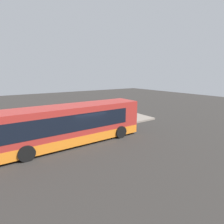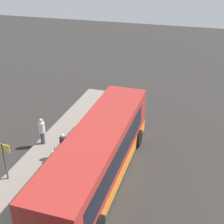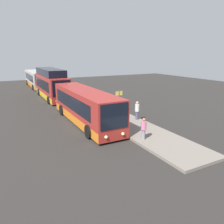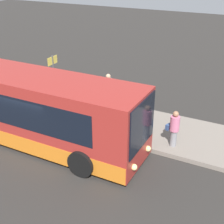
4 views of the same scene
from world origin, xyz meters
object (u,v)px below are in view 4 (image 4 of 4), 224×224
(passenger_boarding, at_px, (174,128))
(sign_post, at_px, (53,69))
(suitcase, at_px, (69,104))
(passenger_waiting, at_px, (73,99))
(trash_bin, at_px, (57,109))
(bus_lead, at_px, (19,106))
(passenger_with_bags, at_px, (108,88))

(passenger_boarding, height_order, sign_post, sign_post)
(passenger_boarding, xyz_separation_m, suitcase, (-5.82, 0.80, -0.49))
(passenger_waiting, distance_m, trash_bin, 0.94)
(sign_post, relative_size, trash_bin, 3.38)
(passenger_waiting, relative_size, sign_post, 0.72)
(bus_lead, relative_size, passenger_waiting, 7.34)
(bus_lead, relative_size, passenger_with_bags, 6.66)
(sign_post, bearing_deg, passenger_waiting, -37.37)
(passenger_boarding, relative_size, trash_bin, 2.48)
(trash_bin, bearing_deg, passenger_with_bags, 54.11)
(passenger_boarding, xyz_separation_m, sign_post, (-7.96, 2.51, 0.57))
(passenger_waiting, relative_size, trash_bin, 2.43)
(passenger_waiting, distance_m, passenger_with_bags, 2.14)
(trash_bin, bearing_deg, sign_post, 129.07)
(passenger_waiting, distance_m, sign_post, 3.36)
(passenger_boarding, relative_size, sign_post, 0.73)
(passenger_waiting, bearing_deg, passenger_boarding, -89.11)
(passenger_waiting, bearing_deg, passenger_with_bags, -21.55)
(sign_post, bearing_deg, trash_bin, -50.93)
(passenger_waiting, xyz_separation_m, trash_bin, (-0.67, -0.41, -0.52))
(passenger_boarding, relative_size, suitcase, 1.67)
(suitcase, bearing_deg, trash_bin, -104.24)
(passenger_waiting, xyz_separation_m, passenger_with_bags, (1.00, 1.89, 0.10))
(passenger_boarding, xyz_separation_m, passenger_with_bags, (-4.33, 2.39, 0.08))
(passenger_with_bags, distance_m, sign_post, 3.66)
(passenger_waiting, bearing_deg, trash_bin, 127.61)
(sign_post, bearing_deg, suitcase, -38.49)
(suitcase, relative_size, sign_post, 0.44)
(trash_bin, bearing_deg, suitcase, 75.76)
(bus_lead, height_order, sign_post, bus_lead)
(sign_post, bearing_deg, passenger_boarding, -17.48)
(bus_lead, distance_m, passenger_boarding, 6.74)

